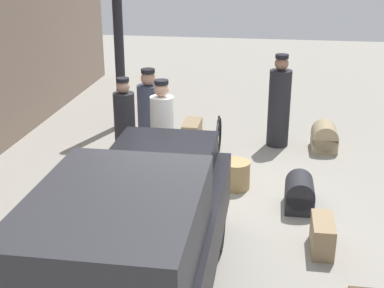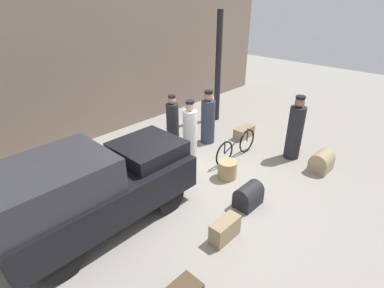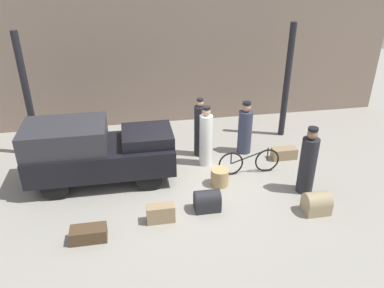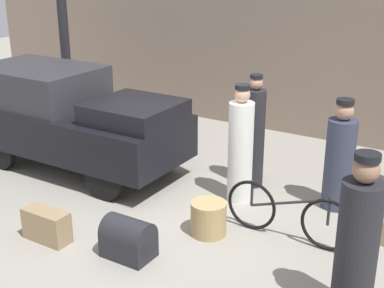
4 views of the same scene
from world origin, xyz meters
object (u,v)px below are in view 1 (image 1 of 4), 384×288
object	(u,v)px
wicker_basket	(235,175)
trunk_barrel_dark	(300,193)
porter_with_bicycle	(149,117)
bicycle	(216,145)
suitcase_black_upright	(324,138)
trunk_umber_medium	(192,130)
porter_lifting_near_truck	(279,105)
conductor_in_dark_uniform	(125,138)
suitcase_tan_flat	(322,235)
porter_carrying_trunk	(163,140)
truck	(137,232)

from	to	relation	value
wicker_basket	trunk_barrel_dark	size ratio (longest dim) A/B	0.78
wicker_basket	porter_with_bicycle	size ratio (longest dim) A/B	0.29
bicycle	suitcase_black_upright	bearing A→B (deg)	-62.62
bicycle	trunk_umber_medium	distance (m)	1.44
porter_lifting_near_truck	conductor_in_dark_uniform	xyz separation A→B (m)	(-2.25, 2.38, 0.02)
trunk_umber_medium	porter_with_bicycle	bearing A→B (deg)	149.36
porter_with_bicycle	porter_lifting_near_truck	bearing A→B (deg)	-69.03
conductor_in_dark_uniform	trunk_umber_medium	bearing A→B (deg)	-15.83
conductor_in_dark_uniform	suitcase_tan_flat	xyz separation A→B (m)	(-1.48, -2.95, -0.62)
porter_carrying_trunk	porter_with_bicycle	distance (m)	1.40
porter_carrying_trunk	porter_lifting_near_truck	world-z (taller)	porter_lifting_near_truck
bicycle	trunk_umber_medium	xyz separation A→B (m)	(1.29, 0.62, -0.19)
trunk_umber_medium	porter_lifting_near_truck	bearing A→B (deg)	-95.37
suitcase_tan_flat	suitcase_black_upright	distance (m)	3.63
suitcase_tan_flat	porter_carrying_trunk	bearing A→B (deg)	56.99
truck	conductor_in_dark_uniform	bearing A→B (deg)	17.55
porter_lifting_near_truck	porter_with_bicycle	size ratio (longest dim) A/B	1.09
bicycle	conductor_in_dark_uniform	world-z (taller)	conductor_in_dark_uniform
porter_with_bicycle	trunk_barrel_dark	xyz separation A→B (m)	(-1.72, -2.64, -0.49)
wicker_basket	suitcase_tan_flat	world-z (taller)	wicker_basket
truck	bicycle	xyz separation A→B (m)	(4.06, -0.37, -0.56)
porter_with_bicycle	suitcase_tan_flat	world-z (taller)	porter_with_bicycle
trunk_umber_medium	suitcase_black_upright	bearing A→B (deg)	-96.17
conductor_in_dark_uniform	trunk_umber_medium	distance (m)	2.59
truck	suitcase_tan_flat	bearing A→B (deg)	-54.25
wicker_basket	trunk_barrel_dark	world-z (taller)	trunk_barrel_dark
wicker_basket	conductor_in_dark_uniform	world-z (taller)	conductor_in_dark_uniform
trunk_barrel_dark	bicycle	bearing A→B (deg)	43.58
porter_lifting_near_truck	porter_carrying_trunk	bearing A→B (deg)	140.62
porter_with_bicycle	conductor_in_dark_uniform	bearing A→B (deg)	177.30
suitcase_black_upright	wicker_basket	bearing A→B (deg)	141.61
suitcase_black_upright	trunk_barrel_dark	bearing A→B (deg)	167.55
suitcase_black_upright	porter_with_bicycle	bearing A→B (deg)	103.54
truck	porter_lifting_near_truck	distance (m)	5.39
porter_carrying_trunk	porter_lifting_near_truck	distance (m)	2.83
porter_lifting_near_truck	porter_with_bicycle	world-z (taller)	porter_lifting_near_truck
conductor_in_dark_uniform	trunk_umber_medium	xyz separation A→B (m)	(2.41, -0.68, -0.66)
wicker_basket	porter_lifting_near_truck	xyz separation A→B (m)	(2.06, -0.66, 0.58)
porter_lifting_near_truck	trunk_umber_medium	distance (m)	1.82
truck	suitcase_black_upright	size ratio (longest dim) A/B	6.37
truck	trunk_barrel_dark	xyz separation A→B (m)	(2.58, -1.78, -0.67)
suitcase_tan_flat	truck	bearing A→B (deg)	125.75
truck	porter_carrying_trunk	distance (m)	3.02
truck	suitcase_black_upright	distance (m)	5.62
porter_with_bicycle	truck	bearing A→B (deg)	-168.65
wicker_basket	suitcase_tan_flat	xyz separation A→B (m)	(-1.68, -1.23, -0.02)
truck	suitcase_black_upright	xyz separation A→B (m)	(5.07, -2.32, -0.68)
bicycle	porter_carrying_trunk	size ratio (longest dim) A/B	0.98
porter_with_bicycle	suitcase_black_upright	bearing A→B (deg)	-76.46
truck	conductor_in_dark_uniform	world-z (taller)	conductor_in_dark_uniform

